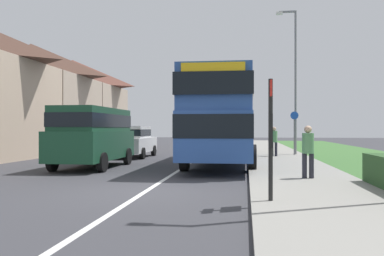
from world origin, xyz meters
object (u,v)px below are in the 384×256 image
(bus_stop_sign, at_px, (271,131))
(street_lamp_mid, at_px, (294,74))
(cycle_route_sign, at_px, (294,131))
(parked_van_dark_green, at_px, (93,133))
(pedestrian_walking_away, at_px, (274,140))
(parked_car_white, at_px, (132,140))
(pedestrian_at_stop, at_px, (308,149))
(double_decker_bus, at_px, (223,116))

(bus_stop_sign, xyz_separation_m, street_lamp_mid, (2.21, 15.31, 3.15))
(bus_stop_sign, bearing_deg, cycle_route_sign, 81.61)
(parked_van_dark_green, height_order, pedestrian_walking_away, parked_van_dark_green)
(parked_car_white, relative_size, street_lamp_mid, 0.51)
(parked_car_white, bearing_deg, street_lamp_mid, 12.92)
(parked_van_dark_green, bearing_deg, pedestrian_walking_away, 38.78)
(parked_van_dark_green, relative_size, parked_car_white, 1.22)
(pedestrian_at_stop, height_order, pedestrian_walking_away, same)
(parked_van_dark_green, distance_m, parked_car_white, 5.92)
(bus_stop_sign, relative_size, cycle_route_sign, 1.03)
(pedestrian_at_stop, relative_size, street_lamp_mid, 0.20)
(cycle_route_sign, distance_m, street_lamp_mid, 3.29)
(pedestrian_walking_away, bearing_deg, street_lamp_mid, 56.49)
(parked_van_dark_green, relative_size, pedestrian_walking_away, 3.07)
(pedestrian_at_stop, bearing_deg, pedestrian_walking_away, 92.03)
(parked_van_dark_green, relative_size, pedestrian_at_stop, 3.07)
(pedestrian_walking_away, relative_size, bus_stop_sign, 0.64)
(double_decker_bus, height_order, parked_car_white, double_decker_bus)
(double_decker_bus, distance_m, bus_stop_sign, 9.79)
(pedestrian_at_stop, relative_size, pedestrian_walking_away, 1.00)
(double_decker_bus, relative_size, street_lamp_mid, 1.33)
(cycle_route_sign, bearing_deg, pedestrian_at_stop, -94.55)
(parked_car_white, bearing_deg, bus_stop_sign, -63.38)
(parked_car_white, xyz_separation_m, cycle_route_sign, (8.84, 1.56, 0.50))
(parked_car_white, relative_size, cycle_route_sign, 1.66)
(bus_stop_sign, bearing_deg, parked_car_white, 116.62)
(double_decker_bus, xyz_separation_m, pedestrian_walking_away, (2.50, 3.81, -1.17))
(parked_car_white, relative_size, pedestrian_walking_away, 2.51)
(cycle_route_sign, bearing_deg, street_lamp_mid, 87.54)
(parked_car_white, bearing_deg, pedestrian_at_stop, -49.53)
(double_decker_bus, bearing_deg, pedestrian_walking_away, 56.78)
(parked_car_white, distance_m, street_lamp_mid, 9.84)
(parked_van_dark_green, distance_m, cycle_route_sign, 11.52)
(parked_van_dark_green, height_order, street_lamp_mid, street_lamp_mid)
(pedestrian_walking_away, xyz_separation_m, bus_stop_sign, (-0.98, -13.46, 0.56))
(pedestrian_at_stop, bearing_deg, parked_van_dark_green, 156.48)
(pedestrian_at_stop, xyz_separation_m, cycle_route_sign, (0.87, 10.91, 0.45))
(pedestrian_walking_away, bearing_deg, double_decker_bus, -123.22)
(double_decker_bus, xyz_separation_m, pedestrian_at_stop, (2.83, -5.72, -1.17))
(pedestrian_walking_away, bearing_deg, parked_car_white, -178.64)
(double_decker_bus, bearing_deg, parked_van_dark_green, -155.89)
(street_lamp_mid, bearing_deg, double_decker_bus, -123.31)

